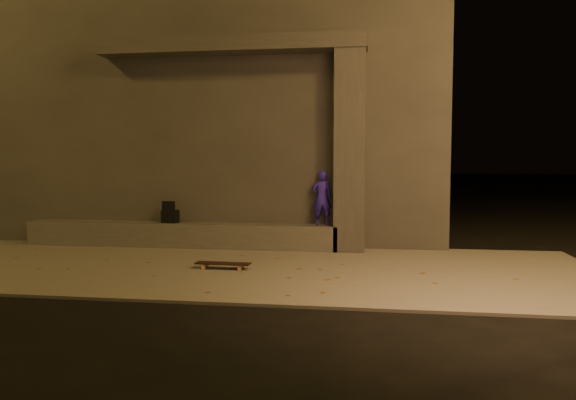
% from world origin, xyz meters
% --- Properties ---
extents(ground, '(120.00, 120.00, 0.00)m').
position_xyz_m(ground, '(0.00, 0.00, 0.00)').
color(ground, black).
rests_on(ground, ground).
extents(sidewalk, '(11.00, 4.40, 0.04)m').
position_xyz_m(sidewalk, '(0.00, 2.00, 0.02)').
color(sidewalk, slate).
rests_on(sidewalk, ground).
extents(building, '(9.00, 5.10, 5.22)m').
position_xyz_m(building, '(-1.00, 6.49, 2.61)').
color(building, '#3C3936').
rests_on(building, ground).
extents(ledge, '(6.00, 0.55, 0.45)m').
position_xyz_m(ledge, '(-1.50, 3.75, 0.27)').
color(ledge, '#494842').
rests_on(ledge, sidewalk).
extents(column, '(0.55, 0.55, 3.60)m').
position_xyz_m(column, '(1.70, 3.75, 1.84)').
color(column, '#3C3936').
rests_on(column, sidewalk).
extents(canopy, '(5.00, 0.70, 0.28)m').
position_xyz_m(canopy, '(-0.50, 3.80, 3.78)').
color(canopy, '#3C3936').
rests_on(canopy, column).
extents(skateboarder, '(0.40, 0.30, 1.01)m').
position_xyz_m(skateboarder, '(1.20, 3.75, 0.99)').
color(skateboarder, '#2A1AAA').
rests_on(skateboarder, ledge).
extents(backpack, '(0.32, 0.23, 0.42)m').
position_xyz_m(backpack, '(-1.70, 3.75, 0.63)').
color(backpack, black).
rests_on(backpack, ledge).
extents(skateboard, '(0.85, 0.24, 0.09)m').
position_xyz_m(skateboard, '(-0.12, 1.73, 0.12)').
color(skateboard, black).
rests_on(skateboard, sidewalk).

